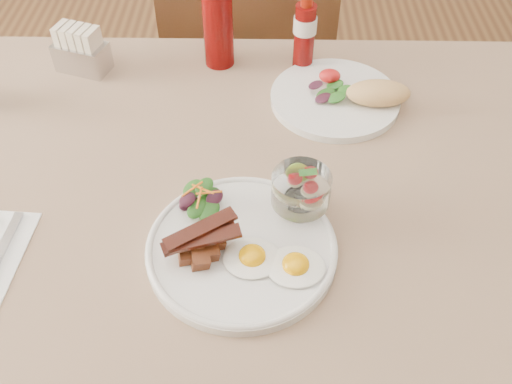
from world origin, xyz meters
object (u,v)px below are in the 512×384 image
(table, at_px, (239,220))
(chair_far, at_px, (249,68))
(fruit_cup, at_px, (301,189))
(second_plate, at_px, (345,96))
(ketchup_bottle, at_px, (218,26))
(sugar_caddy, at_px, (81,51))
(main_plate, at_px, (242,249))
(hot_sauce_bottle, at_px, (305,34))

(table, distance_m, chair_far, 0.68)
(fruit_cup, height_order, second_plate, fruit_cup)
(chair_far, height_order, ketchup_bottle, same)
(fruit_cup, relative_size, second_plate, 0.34)
(ketchup_bottle, bearing_deg, fruit_cup, -70.59)
(second_plate, relative_size, ketchup_bottle, 1.48)
(second_plate, height_order, sugar_caddy, sugar_caddy)
(main_plate, distance_m, ketchup_bottle, 0.50)
(table, height_order, second_plate, second_plate)
(fruit_cup, bearing_deg, table, 144.23)
(ketchup_bottle, relative_size, hot_sauce_bottle, 1.10)
(chair_far, relative_size, fruit_cup, 10.45)
(table, xyz_separation_m, fruit_cup, (0.10, -0.07, 0.15))
(table, distance_m, main_plate, 0.17)
(chair_far, bearing_deg, table, -90.00)
(main_plate, bearing_deg, second_plate, 62.95)
(table, xyz_separation_m, ketchup_bottle, (-0.05, 0.35, 0.17))
(fruit_cup, xyz_separation_m, hot_sauce_bottle, (0.02, 0.41, 0.01))
(table, xyz_separation_m, main_plate, (0.01, -0.14, 0.10))
(main_plate, xyz_separation_m, hot_sauce_bottle, (0.11, 0.47, 0.07))
(table, relative_size, ketchup_bottle, 7.51)
(table, bearing_deg, sugar_caddy, 135.14)
(fruit_cup, distance_m, second_plate, 0.31)
(main_plate, bearing_deg, fruit_cup, 38.08)
(table, xyz_separation_m, sugar_caddy, (-0.32, 0.32, 0.13))
(ketchup_bottle, bearing_deg, main_plate, -82.74)
(chair_far, relative_size, sugar_caddy, 8.03)
(table, relative_size, chair_far, 1.43)
(second_plate, relative_size, hot_sauce_bottle, 1.63)
(fruit_cup, height_order, hot_sauce_bottle, hot_sauce_bottle)
(sugar_caddy, bearing_deg, second_plate, 7.29)
(second_plate, bearing_deg, fruit_cup, -108.39)
(fruit_cup, height_order, sugar_caddy, fruit_cup)
(table, xyz_separation_m, second_plate, (0.19, 0.22, 0.11))
(main_plate, height_order, hot_sauce_bottle, hot_sauce_bottle)
(main_plate, bearing_deg, ketchup_bottle, 97.26)
(second_plate, height_order, hot_sauce_bottle, hot_sauce_bottle)
(main_plate, distance_m, second_plate, 0.40)
(chair_far, bearing_deg, hot_sauce_bottle, -70.14)
(sugar_caddy, bearing_deg, ketchup_bottle, 24.49)
(chair_far, relative_size, ketchup_bottle, 5.25)
(hot_sauce_bottle, bearing_deg, table, -109.43)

